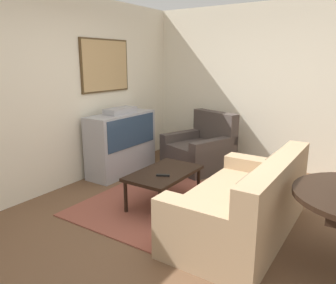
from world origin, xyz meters
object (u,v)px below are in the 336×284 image
object	(u,v)px
armchair	(200,151)
coffee_table	(164,175)
tv	(122,143)
couch	(244,206)

from	to	relation	value
armchair	coffee_table	world-z (taller)	armchair
tv	armchair	world-z (taller)	tv
couch	tv	bearing A→B (deg)	-108.31
tv	couch	size ratio (longest dim) A/B	0.67
tv	armchair	xyz separation A→B (m)	(0.91, -0.95, -0.20)
couch	coffee_table	xyz separation A→B (m)	(0.13, 1.09, 0.09)
tv	armchair	bearing A→B (deg)	-46.26
armchair	coffee_table	distance (m)	1.59
coffee_table	armchair	bearing A→B (deg)	11.33
couch	armchair	bearing A→B (deg)	-140.24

